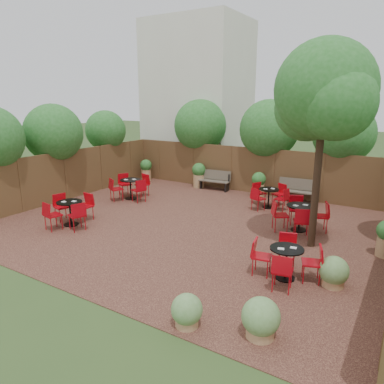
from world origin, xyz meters
The scene contains 12 objects.
ground centered at (0.00, 0.00, 0.00)m, with size 80.00×80.00×0.00m, color #354F23.
courtyard_paving centered at (0.00, 0.00, 0.01)m, with size 12.00×10.00×0.02m, color #331814.
fence_back centered at (0.00, 5.00, 1.00)m, with size 12.00×0.08×2.00m, color brown.
fence_left centered at (-6.00, 0.00, 1.00)m, with size 0.08×10.00×2.00m, color brown.
neighbour_building centered at (-4.50, 8.00, 4.00)m, with size 5.00×4.00×8.00m, color silver.
overhang_foliage centered at (-1.24, 3.05, 2.71)m, with size 15.64×10.67×2.54m.
courtyard_tree centered at (3.81, 0.33, 4.12)m, with size 2.73×2.63×5.56m.
park_bench_left centered at (-1.57, 4.62, 0.47)m, with size 1.44×0.58×0.87m.
park_bench_right centered at (2.13, 4.63, 0.49)m, with size 1.52×0.61×0.92m.
bistro_tables centered at (0.10, 0.37, 0.48)m, with size 9.24×6.90×0.95m.
planters centered at (-0.78, 3.73, 0.60)m, with size 11.60×4.53×1.14m.
low_shrubs centered at (4.01, -3.47, 0.36)m, with size 2.60×3.56×0.74m.
Camera 1 is at (5.98, -9.59, 4.13)m, focal length 34.00 mm.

